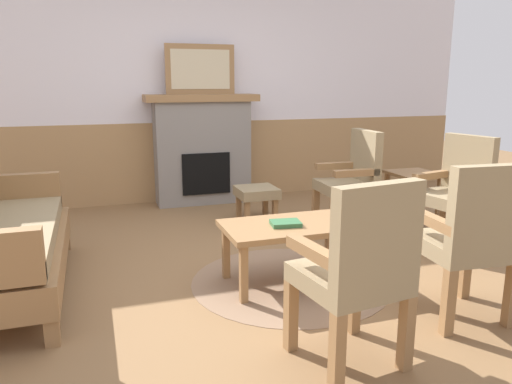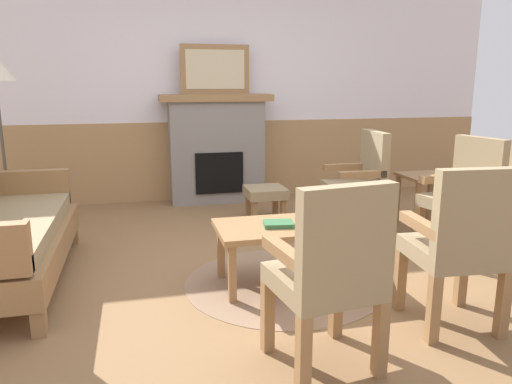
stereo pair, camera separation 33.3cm
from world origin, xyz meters
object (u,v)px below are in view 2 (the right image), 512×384
(armchair_front_center, at_px, (461,241))
(side_table, at_px, (425,187))
(fireplace, at_px, (217,148))
(framed_picture, at_px, (215,69))
(book_on_table, at_px, (278,224))
(couch, at_px, (3,231))
(footstool, at_px, (265,195))
(armchair_front_left, at_px, (331,269))
(coffee_table, at_px, (284,232))
(armchair_near_fireplace, at_px, (466,191))
(armchair_by_window_left, at_px, (360,179))

(armchair_front_center, relative_size, side_table, 1.78)
(side_table, bearing_deg, fireplace, 136.82)
(framed_picture, height_order, book_on_table, framed_picture)
(framed_picture, height_order, couch, framed_picture)
(footstool, distance_m, armchair_front_left, 2.73)
(book_on_table, xyz_separation_m, side_table, (1.75, 0.96, -0.02))
(framed_picture, height_order, side_table, framed_picture)
(fireplace, distance_m, side_table, 2.42)
(coffee_table, height_order, book_on_table, book_on_table)
(book_on_table, height_order, armchair_near_fireplace, armchair_near_fireplace)
(fireplace, relative_size, coffee_table, 1.35)
(book_on_table, bearing_deg, coffee_table, 27.09)
(fireplace, relative_size, armchair_by_window_left, 1.33)
(armchair_front_center, bearing_deg, armchair_near_fireplace, 52.55)
(armchair_near_fireplace, relative_size, armchair_front_center, 1.00)
(armchair_front_center, bearing_deg, armchair_by_window_left, 82.30)
(framed_picture, distance_m, armchair_near_fireplace, 3.06)
(armchair_front_center, bearing_deg, side_table, 63.07)
(fireplace, height_order, framed_picture, framed_picture)
(armchair_near_fireplace, bearing_deg, coffee_table, -171.39)
(coffee_table, relative_size, footstool, 2.40)
(fireplace, relative_size, framed_picture, 1.62)
(fireplace, distance_m, armchair_near_fireplace, 2.89)
(couch, bearing_deg, side_table, 7.58)
(coffee_table, height_order, armchair_near_fireplace, armchair_near_fireplace)
(couch, bearing_deg, fireplace, 48.85)
(framed_picture, distance_m, book_on_table, 2.83)
(book_on_table, bearing_deg, armchair_near_fireplace, 9.22)
(couch, relative_size, book_on_table, 8.83)
(couch, xyz_separation_m, side_table, (3.62, 0.48, 0.04))
(fireplace, distance_m, framed_picture, 0.91)
(fireplace, distance_m, armchair_front_left, 3.69)
(couch, bearing_deg, armchair_front_left, -40.33)
(side_table, bearing_deg, armchair_by_window_left, 178.55)
(couch, distance_m, book_on_table, 1.94)
(couch, height_order, armchair_front_left, same)
(coffee_table, height_order, armchair_front_left, armchair_front_left)
(armchair_front_left, height_order, armchair_front_center, same)
(coffee_table, relative_size, armchair_near_fireplace, 0.98)
(framed_picture, distance_m, armchair_by_window_left, 2.21)
(framed_picture, bearing_deg, armchair_front_center, -76.28)
(footstool, distance_m, armchair_by_window_left, 1.02)
(armchair_front_left, bearing_deg, framed_picture, 89.41)
(footstool, relative_size, armchair_front_center, 0.41)
(book_on_table, relative_size, armchair_front_left, 0.21)
(book_on_table, bearing_deg, armchair_front_center, -45.55)
(footstool, distance_m, armchair_near_fireplace, 1.93)
(framed_picture, xyz_separation_m, side_table, (1.76, -1.65, -1.13))
(couch, bearing_deg, coffee_table, -13.09)
(footstool, bearing_deg, armchair_by_window_left, -40.59)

